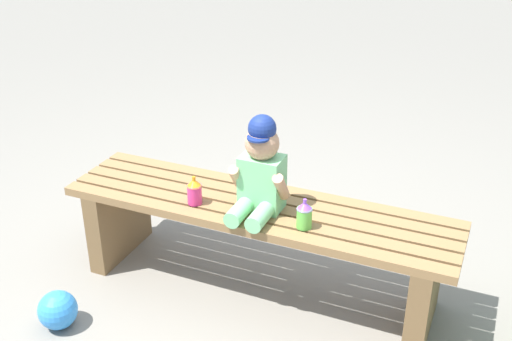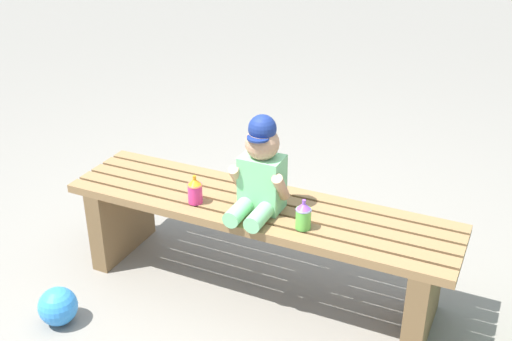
{
  "view_description": "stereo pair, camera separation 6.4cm",
  "coord_description": "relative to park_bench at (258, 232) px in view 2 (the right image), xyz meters",
  "views": [
    {
      "loc": [
        0.88,
        -2.07,
        1.7
      ],
      "look_at": [
        0.01,
        -0.05,
        0.6
      ],
      "focal_mm": 43.97,
      "sensor_mm": 36.0,
      "label": 1
    },
    {
      "loc": [
        0.94,
        -2.05,
        1.7
      ],
      "look_at": [
        0.01,
        -0.05,
        0.6
      ],
      "focal_mm": 43.97,
      "sensor_mm": 36.0,
      "label": 2
    }
  ],
  "objects": [
    {
      "name": "child_figure",
      "position": [
        0.03,
        -0.04,
        0.31
      ],
      "size": [
        0.23,
        0.27,
        0.4
      ],
      "color": "#7FCC8C",
      "rests_on": "park_bench"
    },
    {
      "name": "park_bench",
      "position": [
        0.0,
        0.0,
        0.0
      ],
      "size": [
        1.66,
        0.4,
        0.42
      ],
      "color": "olive",
      "rests_on": "ground_plane"
    },
    {
      "name": "sippy_cup_left",
      "position": [
        -0.24,
        -0.1,
        0.19
      ],
      "size": [
        0.06,
        0.06,
        0.12
      ],
      "color": "#E5337F",
      "rests_on": "park_bench"
    },
    {
      "name": "ground_plane",
      "position": [
        0.0,
        0.0,
        -0.29
      ],
      "size": [
        16.0,
        16.0,
        0.0
      ],
      "primitive_type": "plane",
      "color": "gray"
    },
    {
      "name": "sippy_cup_right",
      "position": [
        0.24,
        -0.1,
        0.19
      ],
      "size": [
        0.06,
        0.06,
        0.12
      ],
      "color": "#66CC4C",
      "rests_on": "park_bench"
    },
    {
      "name": "toy_ball",
      "position": [
        -0.64,
        -0.55,
        -0.21
      ],
      "size": [
        0.16,
        0.16,
        0.16
      ],
      "primitive_type": "sphere",
      "color": "#338CE5",
      "rests_on": "ground_plane"
    }
  ]
}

